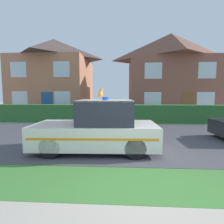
{
  "coord_description": "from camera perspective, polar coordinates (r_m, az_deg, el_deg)",
  "views": [
    {
      "loc": [
        -0.46,
        -3.28,
        1.87
      ],
      "look_at": [
        -0.94,
        5.02,
        1.05
      ],
      "focal_mm": 28.0,
      "sensor_mm": 36.0,
      "label": 1
    }
  ],
  "objects": [
    {
      "name": "ground_plane",
      "position": [
        3.81,
        10.79,
        -23.9
      ],
      "size": [
        80.0,
        80.0,
        0.0
      ],
      "primitive_type": "plane",
      "color": "#A89E8E"
    },
    {
      "name": "road_strip",
      "position": [
        7.86,
        6.65,
        -8.12
      ],
      "size": [
        28.0,
        6.55,
        0.01
      ],
      "primitive_type": "cube",
      "color": "#424247",
      "rests_on": "ground"
    },
    {
      "name": "lawn_verge",
      "position": [
        4.06,
        10.22,
        -21.84
      ],
      "size": [
        28.0,
        1.55,
        0.01
      ],
      "primitive_type": "cube",
      "color": "#3D7533",
      "rests_on": "ground"
    },
    {
      "name": "garden_hedge",
      "position": [
        11.9,
        -0.97,
        -0.5
      ],
      "size": [
        15.87,
        0.88,
        1.2
      ],
      "primitive_type": "cube",
      "color": "#2D662D",
      "rests_on": "ground"
    },
    {
      "name": "police_car",
      "position": [
        5.86,
        -4.44,
        -5.2
      ],
      "size": [
        4.07,
        1.91,
        1.78
      ],
      "rotation": [
        0.0,
        0.0,
        3.17
      ],
      "color": "black",
      "rests_on": "road_strip"
    },
    {
      "name": "cat",
      "position": [
        5.61,
        -3.74,
        6.06
      ],
      "size": [
        0.21,
        0.32,
        0.29
      ],
      "rotation": [
        0.0,
        0.0,
        1.47
      ],
      "color": "orange",
      "rests_on": "police_car"
    },
    {
      "name": "house_left",
      "position": [
        19.4,
        -18.23,
        11.16
      ],
      "size": [
        7.17,
        6.86,
        7.52
      ],
      "color": "#A86B4C",
      "rests_on": "ground"
    },
    {
      "name": "house_right",
      "position": [
        18.32,
        18.43,
        11.85
      ],
      "size": [
        8.15,
        6.21,
        7.72
      ],
      "color": "brown",
      "rests_on": "ground"
    }
  ]
}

